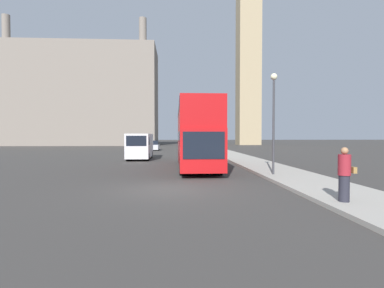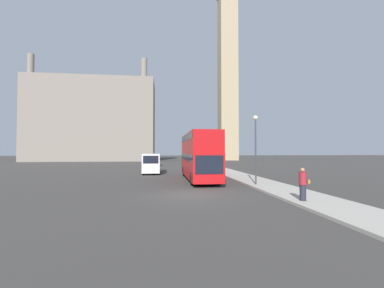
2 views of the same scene
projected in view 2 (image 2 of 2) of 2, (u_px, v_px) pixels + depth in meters
ground_plane at (189, 195)px, 16.22m from camera, size 300.00×300.00×0.00m
sidewalk_strip at (288, 192)px, 16.98m from camera, size 3.20×120.00×0.15m
clock_tower at (228, 39)px, 80.14m from camera, size 5.76×5.93×73.63m
building_block_distant at (94, 121)px, 74.20m from camera, size 34.43×13.81×28.25m
red_double_decker_bus at (199, 154)px, 24.88m from camera, size 2.49×11.44×4.44m
white_van at (152, 163)px, 31.99m from camera, size 2.08×5.62×2.43m
pedestrian at (303, 184)px, 13.60m from camera, size 0.55×0.39×1.74m
street_lamp at (256, 139)px, 20.40m from camera, size 0.36×0.36×5.47m
parked_sedan at (155, 162)px, 49.36m from camera, size 1.70×4.28×1.51m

